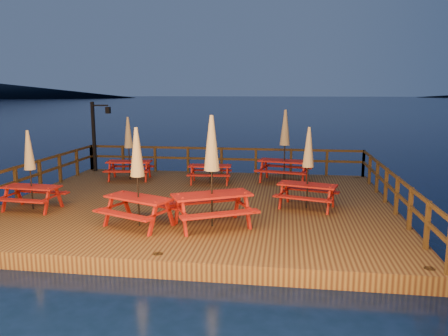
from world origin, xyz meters
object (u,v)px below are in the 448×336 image
at_px(lamp_post, 97,130).
at_px(picnic_table_0, 212,170).
at_px(picnic_table_2, 129,147).
at_px(picnic_table_1, 30,169).

bearing_deg(lamp_post, picnic_table_0, -48.57).
bearing_deg(picnic_table_0, lamp_post, 103.80).
xyz_separation_m(picnic_table_0, picnic_table_2, (-4.24, 5.48, -0.22)).
height_order(lamp_post, picnic_table_2, lamp_post).
xyz_separation_m(picnic_table_0, picnic_table_1, (-5.54, 0.84, -0.27)).
distance_m(picnic_table_0, picnic_table_1, 5.61).
distance_m(picnic_table_1, picnic_table_2, 4.82).
relative_size(picnic_table_0, picnic_table_1, 1.22).
bearing_deg(picnic_table_1, lamp_post, 100.56).
bearing_deg(picnic_table_0, picnic_table_2, 100.11).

